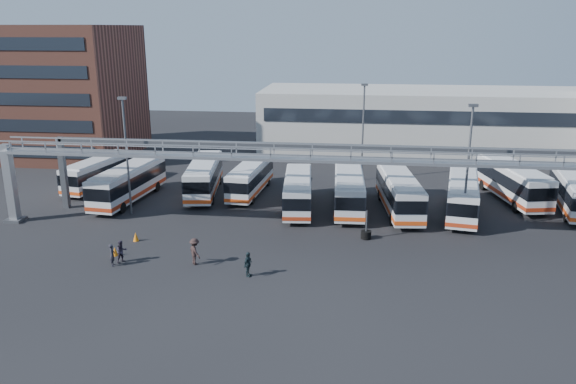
# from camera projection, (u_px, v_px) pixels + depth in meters

# --- Properties ---
(ground) EXTENTS (140.00, 140.00, 0.00)m
(ground) POSITION_uv_depth(u_px,v_px,m) (304.00, 259.00, 39.69)
(ground) COLOR black
(ground) RESTS_ON ground
(gantry) EXTENTS (51.40, 5.15, 7.10)m
(gantry) POSITION_uv_depth(u_px,v_px,m) (312.00, 164.00, 43.72)
(gantry) COLOR gray
(gantry) RESTS_ON ground
(apartment_building) EXTENTS (18.00, 15.00, 16.00)m
(apartment_building) POSITION_uv_depth(u_px,v_px,m) (57.00, 92.00, 70.01)
(apartment_building) COLOR brown
(apartment_building) RESTS_ON ground
(warehouse) EXTENTS (42.00, 14.00, 8.00)m
(warehouse) POSITION_uv_depth(u_px,v_px,m) (424.00, 121.00, 73.32)
(warehouse) COLOR #9E9E99
(warehouse) RESTS_ON ground
(light_pole_left) EXTENTS (0.70, 0.35, 10.21)m
(light_pole_left) POSITION_uv_depth(u_px,v_px,m) (126.00, 150.00, 47.58)
(light_pole_left) COLOR #4C4F54
(light_pole_left) RESTS_ON ground
(light_pole_mid) EXTENTS (0.70, 0.35, 10.21)m
(light_pole_mid) POSITION_uv_depth(u_px,v_px,m) (468.00, 162.00, 43.32)
(light_pole_mid) COLOR #4C4F54
(light_pole_mid) RESTS_ON ground
(light_pole_back) EXTENTS (0.70, 0.35, 10.21)m
(light_pole_back) POSITION_uv_depth(u_px,v_px,m) (363.00, 127.00, 58.54)
(light_pole_back) COLOR #4C4F54
(light_pole_back) RESTS_ON ground
(bus_0) EXTENTS (3.97, 10.22, 3.03)m
(bus_0) POSITION_uv_depth(u_px,v_px,m) (100.00, 171.00, 56.90)
(bus_0) COLOR silver
(bus_0) RESTS_ON ground
(bus_1) EXTENTS (3.58, 11.18, 3.34)m
(bus_1) POSITION_uv_depth(u_px,v_px,m) (128.00, 182.00, 52.39)
(bus_1) COLOR silver
(bus_1) RESTS_ON ground
(bus_2) EXTENTS (4.01, 11.13, 3.31)m
(bus_2) POSITION_uv_depth(u_px,v_px,m) (204.00, 176.00, 54.67)
(bus_2) COLOR silver
(bus_2) RESTS_ON ground
(bus_3) EXTENTS (3.02, 10.11, 3.03)m
(bus_3) POSITION_uv_depth(u_px,v_px,m) (250.00, 177.00, 54.68)
(bus_3) COLOR silver
(bus_3) RESTS_ON ground
(bus_4) EXTENTS (3.23, 10.35, 3.09)m
(bus_4) POSITION_uv_depth(u_px,v_px,m) (298.00, 191.00, 50.11)
(bus_4) COLOR silver
(bus_4) RESTS_ON ground
(bus_5) EXTENTS (2.98, 11.07, 3.34)m
(bus_5) POSITION_uv_depth(u_px,v_px,m) (349.00, 189.00, 50.18)
(bus_5) COLOR silver
(bus_5) RESTS_ON ground
(bus_6) EXTENTS (3.73, 11.26, 3.36)m
(bus_6) POSITION_uv_depth(u_px,v_px,m) (399.00, 192.00, 49.25)
(bus_6) COLOR silver
(bus_6) RESTS_ON ground
(bus_7) EXTENTS (4.21, 10.91, 3.23)m
(bus_7) POSITION_uv_depth(u_px,v_px,m) (462.00, 195.00, 48.44)
(bus_7) COLOR silver
(bus_7) RESTS_ON ground
(bus_8) EXTENTS (4.77, 11.68, 3.46)m
(bus_8) POSITION_uv_depth(u_px,v_px,m) (512.00, 181.00, 52.59)
(bus_8) COLOR silver
(bus_8) RESTS_ON ground
(bus_9) EXTENTS (3.92, 10.79, 3.21)m
(bus_9) POSITION_uv_depth(u_px,v_px,m) (574.00, 192.00, 49.55)
(bus_9) COLOR silver
(bus_9) RESTS_ON ground
(pedestrian_a) EXTENTS (0.50, 0.64, 1.57)m
(pedestrian_a) POSITION_uv_depth(u_px,v_px,m) (112.00, 255.00, 38.34)
(pedestrian_a) COLOR black
(pedestrian_a) RESTS_ON ground
(pedestrian_b) EXTENTS (0.96, 0.99, 1.60)m
(pedestrian_b) POSITION_uv_depth(u_px,v_px,m) (122.00, 251.00, 38.88)
(pedestrian_b) COLOR #2C2433
(pedestrian_b) RESTS_ON ground
(pedestrian_c) EXTENTS (1.33, 1.38, 1.89)m
(pedestrian_c) POSITION_uv_depth(u_px,v_px,m) (195.00, 251.00, 38.50)
(pedestrian_c) COLOR black
(pedestrian_c) RESTS_ON ground
(pedestrian_d) EXTENTS (0.66, 1.06, 1.68)m
(pedestrian_d) POSITION_uv_depth(u_px,v_px,m) (248.00, 264.00, 36.67)
(pedestrian_d) COLOR black
(pedestrian_d) RESTS_ON ground
(cone_left) EXTENTS (0.54, 0.54, 0.65)m
(cone_left) POSITION_uv_depth(u_px,v_px,m) (115.00, 251.00, 40.13)
(cone_left) COLOR orange
(cone_left) RESTS_ON ground
(cone_right) EXTENTS (0.50, 0.50, 0.69)m
(cone_right) POSITION_uv_depth(u_px,v_px,m) (136.00, 237.00, 42.88)
(cone_right) COLOR orange
(cone_right) RESTS_ON ground
(tire_stack) EXTENTS (0.80, 0.80, 2.28)m
(tire_stack) POSITION_uv_depth(u_px,v_px,m) (366.00, 234.00, 43.35)
(tire_stack) COLOR black
(tire_stack) RESTS_ON ground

